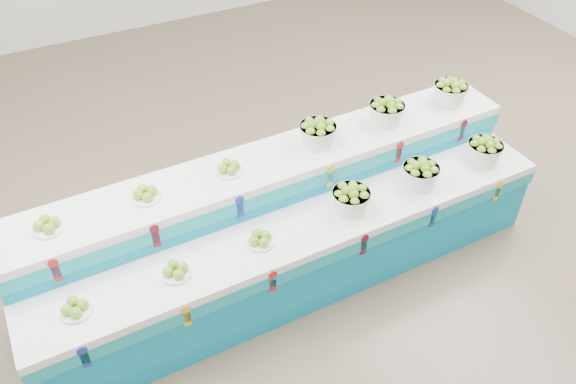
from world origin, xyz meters
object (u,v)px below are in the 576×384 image
object	(u,v)px
basket_lower_left	(351,199)
plate_upper_mid	(145,193)
display_stand	(288,225)
basket_upper_right	(450,91)

from	to	relation	value
basket_lower_left	plate_upper_mid	world-z (taller)	plate_upper_mid
display_stand	basket_upper_right	distance (m)	1.91
display_stand	basket_lower_left	xyz separation A→B (m)	(0.42, -0.26, 0.32)
plate_upper_mid	display_stand	bearing A→B (deg)	-13.49
basket_lower_left	plate_upper_mid	xyz separation A→B (m)	(-1.47, 0.51, 0.24)
basket_lower_left	basket_upper_right	size ratio (longest dim) A/B	1.00
display_stand	basket_lower_left	size ratio (longest dim) A/B	14.16
display_stand	basket_lower_left	bearing A→B (deg)	-32.85
basket_upper_right	display_stand	bearing A→B (deg)	-170.42
display_stand	basket_lower_left	distance (m)	0.59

